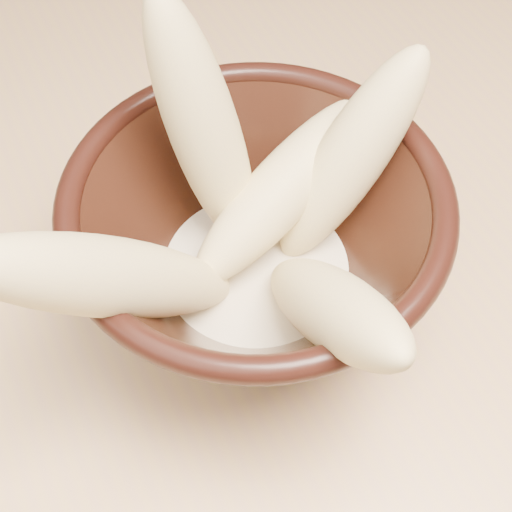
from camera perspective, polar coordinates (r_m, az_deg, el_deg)
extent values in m
plane|color=#9E7B4A|center=(1.21, -4.51, -18.99)|extent=(4.00, 4.00, 0.00)
cube|color=tan|center=(0.55, -9.43, 2.96)|extent=(1.20, 0.80, 0.04)
cylinder|color=tan|center=(1.21, 12.23, 12.05)|extent=(0.05, 0.05, 0.71)
cylinder|color=black|center=(0.47, 0.00, -3.64)|extent=(0.09, 0.09, 0.01)
cylinder|color=black|center=(0.45, 0.00, -2.17)|extent=(0.09, 0.09, 0.01)
torus|color=black|center=(0.38, 0.00, 4.54)|extent=(0.22, 0.22, 0.01)
cylinder|color=beige|center=(0.44, 0.00, -1.42)|extent=(0.12, 0.12, 0.02)
ellipsoid|color=#E7D588|center=(0.40, -4.18, 10.06)|extent=(0.07, 0.10, 0.17)
ellipsoid|color=#E7D588|center=(0.35, -10.95, -1.74)|extent=(0.16, 0.08, 0.17)
ellipsoid|color=#E7D588|center=(0.42, 7.53, 7.77)|extent=(0.13, 0.06, 0.14)
ellipsoid|color=#E7D588|center=(0.42, 2.27, 5.47)|extent=(0.16, 0.10, 0.08)
ellipsoid|color=#E7D588|center=(0.36, 6.02, -4.12)|extent=(0.05, 0.15, 0.14)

